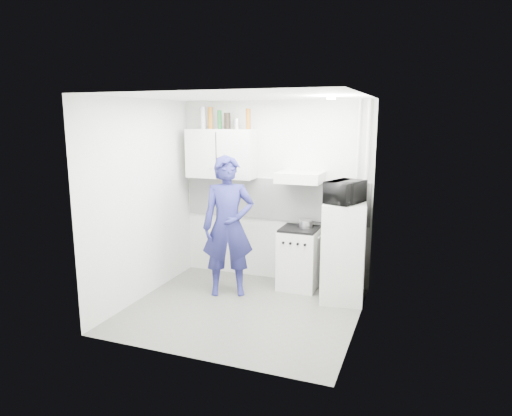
% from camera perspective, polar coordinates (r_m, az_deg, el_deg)
% --- Properties ---
extents(floor, '(2.80, 2.80, 0.00)m').
position_cam_1_polar(floor, '(5.84, -1.77, -12.62)').
color(floor, '#56564B').
rests_on(floor, ground).
extents(ceiling, '(2.80, 2.80, 0.00)m').
position_cam_1_polar(ceiling, '(5.34, -1.95, 13.80)').
color(ceiling, white).
rests_on(ceiling, wall_back).
extents(wall_back, '(2.80, 0.00, 2.80)m').
position_cam_1_polar(wall_back, '(6.60, 2.30, 1.98)').
color(wall_back, silver).
rests_on(wall_back, floor).
extents(wall_left, '(0.00, 2.60, 2.60)m').
position_cam_1_polar(wall_left, '(6.11, -14.09, 0.90)').
color(wall_left, silver).
rests_on(wall_left, floor).
extents(wall_right, '(0.00, 2.60, 2.60)m').
position_cam_1_polar(wall_right, '(5.08, 12.89, -1.09)').
color(wall_right, silver).
rests_on(wall_right, floor).
extents(person, '(0.81, 0.69, 1.88)m').
position_cam_1_polar(person, '(6.07, -3.50, -2.31)').
color(person, navy).
rests_on(person, floor).
extents(stove, '(0.52, 0.52, 0.84)m').
position_cam_1_polar(stove, '(6.44, 5.39, -6.36)').
color(stove, silver).
rests_on(stove, floor).
extents(fridge, '(0.61, 0.61, 1.30)m').
position_cam_1_polar(fridge, '(6.02, 10.79, -5.48)').
color(fridge, silver).
rests_on(fridge, floor).
extents(stove_top, '(0.50, 0.50, 0.03)m').
position_cam_1_polar(stove_top, '(6.32, 5.46, -2.62)').
color(stove_top, black).
rests_on(stove_top, stove).
extents(saucepan, '(0.19, 0.19, 0.10)m').
position_cam_1_polar(saucepan, '(6.35, 6.23, -1.95)').
color(saucepan, silver).
rests_on(saucepan, stove_top).
extents(microwave, '(0.60, 0.50, 0.28)m').
position_cam_1_polar(microwave, '(5.84, 11.08, 1.98)').
color(microwave, black).
rests_on(microwave, fridge).
extents(bottle_b, '(0.08, 0.08, 0.31)m').
position_cam_1_polar(bottle_b, '(6.75, -6.64, 11.12)').
color(bottle_b, '#B2B7BC').
rests_on(bottle_b, upper_cabinet).
extents(bottle_c, '(0.07, 0.07, 0.31)m').
position_cam_1_polar(bottle_c, '(6.70, -5.75, 11.14)').
color(bottle_c, brown).
rests_on(bottle_c, upper_cabinet).
extents(bottle_d, '(0.06, 0.06, 0.26)m').
position_cam_1_polar(bottle_d, '(6.63, -4.57, 10.96)').
color(bottle_d, '#144C1E').
rests_on(bottle_d, upper_cabinet).
extents(canister_a, '(0.09, 0.09, 0.23)m').
position_cam_1_polar(canister_a, '(6.58, -3.60, 10.82)').
color(canister_a, black).
rests_on(canister_a, upper_cabinet).
extents(canister_b, '(0.08, 0.08, 0.14)m').
position_cam_1_polar(canister_b, '(6.53, -2.46, 10.46)').
color(canister_b, silver).
rests_on(canister_b, upper_cabinet).
extents(bottle_e, '(0.07, 0.07, 0.28)m').
position_cam_1_polar(bottle_e, '(6.46, -0.98, 11.08)').
color(bottle_e, brown).
rests_on(bottle_e, upper_cabinet).
extents(upper_cabinet, '(1.00, 0.35, 0.70)m').
position_cam_1_polar(upper_cabinet, '(6.64, -4.34, 6.80)').
color(upper_cabinet, silver).
rests_on(upper_cabinet, wall_back).
extents(range_hood, '(0.60, 0.50, 0.14)m').
position_cam_1_polar(range_hood, '(6.19, 5.55, 3.85)').
color(range_hood, silver).
rests_on(range_hood, wall_back).
extents(backsplash, '(2.74, 0.03, 0.60)m').
position_cam_1_polar(backsplash, '(6.60, 2.25, 1.10)').
color(backsplash, white).
rests_on(backsplash, wall_back).
extents(pipe_a, '(0.05, 0.05, 2.60)m').
position_cam_1_polar(pipe_a, '(6.24, 13.47, 1.14)').
color(pipe_a, silver).
rests_on(pipe_a, floor).
extents(pipe_b, '(0.04, 0.04, 2.60)m').
position_cam_1_polar(pipe_b, '(6.25, 12.38, 1.21)').
color(pipe_b, silver).
rests_on(pipe_b, floor).
extents(ceiling_spot_fixture, '(0.10, 0.10, 0.02)m').
position_cam_1_polar(ceiling_spot_fixture, '(5.24, 9.37, 13.38)').
color(ceiling_spot_fixture, white).
rests_on(ceiling_spot_fixture, ceiling).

